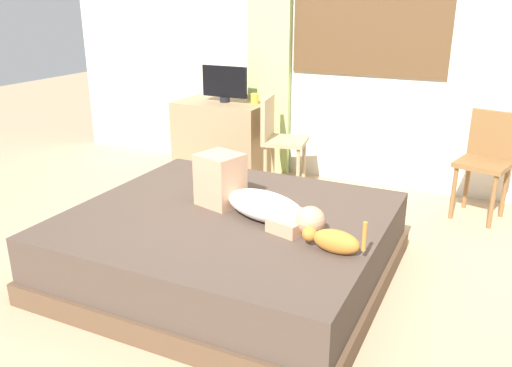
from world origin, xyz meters
TOP-DOWN VIEW (x-y plane):
  - ground_plane at (0.00, 0.00)m, footprint 16.00×16.00m
  - back_wall_with_window at (0.00, 2.35)m, footprint 6.40×0.14m
  - bed at (-0.13, 0.12)m, footprint 1.97×1.78m
  - person_lying at (0.02, 0.17)m, footprint 0.94×0.47m
  - cat at (0.63, -0.10)m, footprint 0.36×0.13m
  - desk at (-1.18, 1.95)m, footprint 0.90×0.56m
  - tv_monitor at (-1.15, 1.95)m, footprint 0.48×0.10m
  - cup at (-0.84, 1.99)m, footprint 0.08×0.08m
  - chair_by_desk at (-0.51, 1.79)m, footprint 0.44×0.44m
  - chair_spare at (1.27, 1.90)m, footprint 0.46×0.46m
  - curtain_left at (-0.80, 2.23)m, footprint 0.44×0.06m

SIDE VIEW (x-z plane):
  - ground_plane at x=0.00m, z-range 0.00..0.00m
  - bed at x=-0.13m, z-range 0.00..0.43m
  - desk at x=-1.18m, z-range 0.00..0.74m
  - cat at x=0.63m, z-range 0.39..0.60m
  - chair_by_desk at x=-0.51m, z-range 0.08..0.94m
  - chair_spare at x=1.27m, z-range 0.08..0.94m
  - person_lying at x=0.02m, z-range 0.37..0.71m
  - cup at x=-0.84m, z-range 0.74..0.84m
  - tv_monitor at x=-1.15m, z-range 0.75..1.10m
  - curtain_left at x=-0.80m, z-range 0.00..2.59m
  - back_wall_with_window at x=0.00m, z-range 0.01..2.91m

